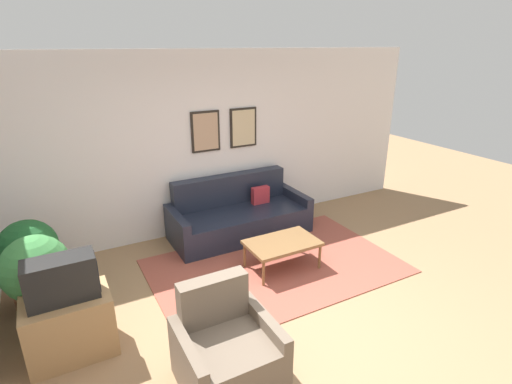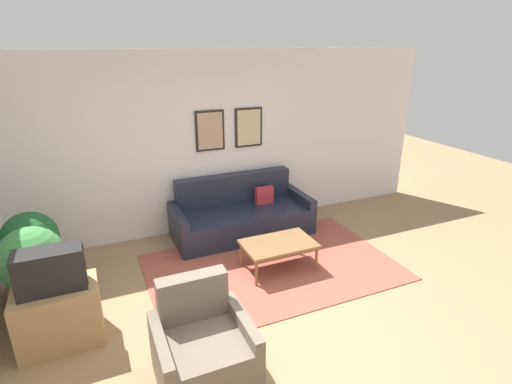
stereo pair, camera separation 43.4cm
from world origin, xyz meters
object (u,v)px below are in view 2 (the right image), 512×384
at_px(coffee_table, 279,245).
at_px(armchair, 203,350).
at_px(potted_plant_tall, 32,262).
at_px(couch, 241,215).
at_px(tv, 50,270).

height_order(coffee_table, armchair, armchair).
bearing_deg(coffee_table, potted_plant_tall, 177.10).
relative_size(couch, tv, 3.45).
bearing_deg(tv, coffee_table, 8.13).
relative_size(tv, potted_plant_tall, 0.58).
relative_size(tv, armchair, 0.68).
bearing_deg(couch, potted_plant_tall, -158.85).
height_order(coffee_table, potted_plant_tall, potted_plant_tall).
bearing_deg(couch, tv, -148.16).
bearing_deg(couch, armchair, -118.03).
distance_m(tv, potted_plant_tall, 0.56).
relative_size(coffee_table, armchair, 1.03).
height_order(couch, coffee_table, couch).
bearing_deg(potted_plant_tall, armchair, -48.00).
xyz_separation_m(tv, armchair, (1.14, -0.99, -0.51)).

